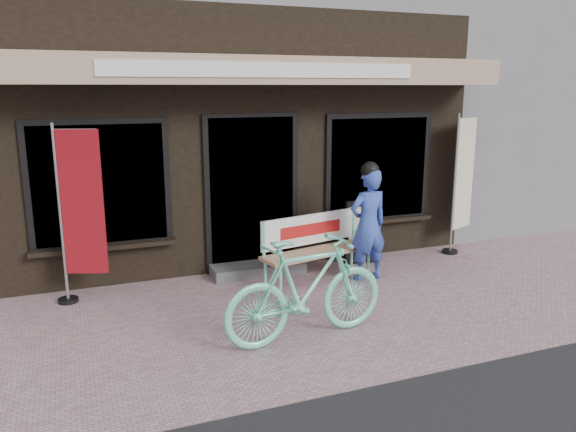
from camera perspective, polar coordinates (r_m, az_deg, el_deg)
name	(u,v)px	position (r m, az deg, el deg)	size (l,w,h in m)	color
ground	(307,321)	(6.37, 1.97, -10.61)	(70.00, 70.00, 0.00)	#A77F86
storefront	(200,62)	(10.59, -8.92, 15.23)	(7.00, 6.77, 6.00)	black
neighbor_right_near	(540,76)	(15.33, 24.27, 12.82)	(10.00, 7.00, 5.60)	slate
bench	(315,243)	(7.52, 2.76, -2.71)	(1.68, 0.75, 0.88)	#74E2C2
person	(368,222)	(7.54, 8.15, -0.65)	(0.58, 0.40, 1.61)	#324CAF
bicycle	(306,289)	(5.75, 1.89, -7.43)	(0.51, 1.81, 1.09)	#74E2C2
nobori_red	(79,213)	(7.01, -20.46, 0.33)	(0.64, 0.33, 2.16)	gray
nobori_cream	(462,181)	(9.14, 17.26, 3.39)	(0.63, 0.36, 2.17)	gray
menu_stand	(361,232)	(8.28, 7.39, -1.58)	(0.48, 0.16, 0.94)	black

